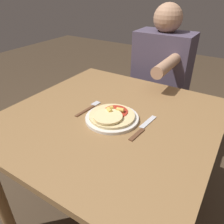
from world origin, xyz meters
name	(u,v)px	position (x,y,z in m)	size (l,w,h in m)	color
ground_plane	(111,214)	(0.00, 0.00, 0.00)	(8.00, 8.00, 0.00)	#423323
dining_table	(110,136)	(0.00, 0.00, 0.63)	(0.95, 0.96, 0.75)	olive
plate	(112,118)	(0.03, -0.02, 0.76)	(0.24, 0.24, 0.01)	silver
pizza	(111,115)	(0.03, -0.03, 0.78)	(0.21, 0.21, 0.04)	#E0C689
fork	(90,108)	(-0.12, 0.00, 0.75)	(0.03, 0.18, 0.00)	brown
knife	(143,128)	(0.18, -0.01, 0.75)	(0.03, 0.22, 0.00)	brown
person_diner	(161,77)	(-0.02, 0.71, 0.70)	(0.38, 0.52, 1.19)	#2D2D38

